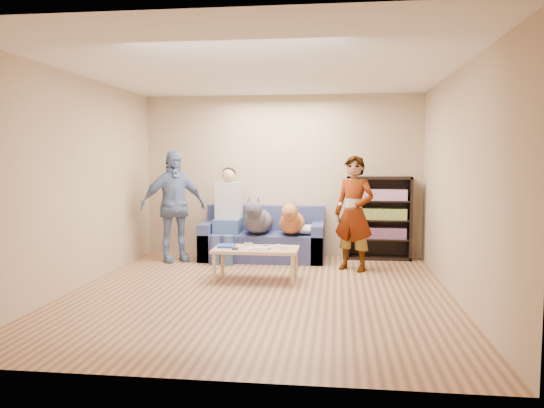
# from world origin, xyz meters

# --- Properties ---
(ground) EXTENTS (5.00, 5.00, 0.00)m
(ground) POSITION_xyz_m (0.00, 0.00, 0.00)
(ground) COLOR brown
(ground) RESTS_ON ground
(ceiling) EXTENTS (5.00, 5.00, 0.00)m
(ceiling) POSITION_xyz_m (0.00, 0.00, 2.60)
(ceiling) COLOR white
(ceiling) RESTS_ON ground
(wall_back) EXTENTS (4.50, 0.00, 4.50)m
(wall_back) POSITION_xyz_m (0.00, 2.50, 1.30)
(wall_back) COLOR tan
(wall_back) RESTS_ON ground
(wall_front) EXTENTS (4.50, 0.00, 4.50)m
(wall_front) POSITION_xyz_m (0.00, -2.50, 1.30)
(wall_front) COLOR tan
(wall_front) RESTS_ON ground
(wall_left) EXTENTS (0.00, 5.00, 5.00)m
(wall_left) POSITION_xyz_m (-2.25, 0.00, 1.30)
(wall_left) COLOR tan
(wall_left) RESTS_ON ground
(wall_right) EXTENTS (0.00, 5.00, 5.00)m
(wall_right) POSITION_xyz_m (2.25, 0.00, 1.30)
(wall_right) COLOR tan
(wall_right) RESTS_ON ground
(blanket) EXTENTS (0.42, 0.35, 0.14)m
(blanket) POSITION_xyz_m (0.46, 1.93, 0.50)
(blanket) COLOR #ABABB0
(blanket) RESTS_ON sofa
(person_standing_right) EXTENTS (0.71, 0.62, 1.62)m
(person_standing_right) POSITION_xyz_m (1.14, 1.41, 0.81)
(person_standing_right) COLOR gray
(person_standing_right) RESTS_ON ground
(person_standing_left) EXTENTS (1.07, 0.90, 1.71)m
(person_standing_left) POSITION_xyz_m (-1.60, 1.76, 0.85)
(person_standing_left) COLOR #7293B6
(person_standing_left) RESTS_ON ground
(held_controller) EXTENTS (0.05, 0.11, 0.03)m
(held_controller) POSITION_xyz_m (0.94, 1.21, 0.96)
(held_controller) COLOR white
(held_controller) RESTS_ON person_standing_right
(notebook_blue) EXTENTS (0.20, 0.26, 0.03)m
(notebook_blue) POSITION_xyz_m (-0.54, 0.71, 0.43)
(notebook_blue) COLOR #1B4499
(notebook_blue) RESTS_ON coffee_table
(papers) EXTENTS (0.26, 0.20, 0.02)m
(papers) POSITION_xyz_m (-0.09, 0.56, 0.43)
(papers) COLOR silver
(papers) RESTS_ON coffee_table
(magazine) EXTENTS (0.22, 0.17, 0.01)m
(magazine) POSITION_xyz_m (-0.06, 0.58, 0.44)
(magazine) COLOR #B5AA91
(magazine) RESTS_ON coffee_table
(camera_silver) EXTENTS (0.11, 0.06, 0.05)m
(camera_silver) POSITION_xyz_m (-0.26, 0.78, 0.45)
(camera_silver) COLOR silver
(camera_silver) RESTS_ON coffee_table
(controller_a) EXTENTS (0.04, 0.13, 0.03)m
(controller_a) POSITION_xyz_m (0.14, 0.76, 0.43)
(controller_a) COLOR white
(controller_a) RESTS_ON coffee_table
(controller_b) EXTENTS (0.09, 0.06, 0.03)m
(controller_b) POSITION_xyz_m (0.22, 0.68, 0.43)
(controller_b) COLOR silver
(controller_b) RESTS_ON coffee_table
(headphone_cup_a) EXTENTS (0.07, 0.07, 0.02)m
(headphone_cup_a) POSITION_xyz_m (0.06, 0.64, 0.43)
(headphone_cup_a) COLOR silver
(headphone_cup_a) RESTS_ON coffee_table
(headphone_cup_b) EXTENTS (0.07, 0.07, 0.02)m
(headphone_cup_b) POSITION_xyz_m (0.06, 0.72, 0.43)
(headphone_cup_b) COLOR silver
(headphone_cup_b) RESTS_ON coffee_table
(pen_orange) EXTENTS (0.13, 0.06, 0.01)m
(pen_orange) POSITION_xyz_m (-0.16, 0.50, 0.42)
(pen_orange) COLOR orange
(pen_orange) RESTS_ON coffee_table
(pen_black) EXTENTS (0.13, 0.08, 0.01)m
(pen_black) POSITION_xyz_m (-0.02, 0.84, 0.42)
(pen_black) COLOR black
(pen_black) RESTS_ON coffee_table
(wallet) EXTENTS (0.07, 0.12, 0.02)m
(wallet) POSITION_xyz_m (-0.39, 0.54, 0.43)
(wallet) COLOR black
(wallet) RESTS_ON coffee_table
(sofa) EXTENTS (1.90, 0.85, 0.82)m
(sofa) POSITION_xyz_m (-0.25, 2.10, 0.28)
(sofa) COLOR #515B93
(sofa) RESTS_ON ground
(person_seated) EXTENTS (0.40, 0.73, 1.47)m
(person_seated) POSITION_xyz_m (-0.80, 1.97, 0.77)
(person_seated) COLOR #3E5989
(person_seated) RESTS_ON sofa
(dog_gray) EXTENTS (0.43, 1.26, 0.62)m
(dog_gray) POSITION_xyz_m (-0.31, 1.89, 0.65)
(dog_gray) COLOR #494B53
(dog_gray) RESTS_ON sofa
(dog_tan) EXTENTS (0.39, 1.16, 0.57)m
(dog_tan) POSITION_xyz_m (0.22, 1.89, 0.63)
(dog_tan) COLOR #B15F36
(dog_tan) RESTS_ON sofa
(coffee_table) EXTENTS (1.10, 0.60, 0.42)m
(coffee_table) POSITION_xyz_m (-0.14, 0.66, 0.37)
(coffee_table) COLOR tan
(coffee_table) RESTS_ON ground
(bookshelf) EXTENTS (1.00, 0.34, 1.30)m
(bookshelf) POSITION_xyz_m (1.55, 2.33, 0.68)
(bookshelf) COLOR black
(bookshelf) RESTS_ON ground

